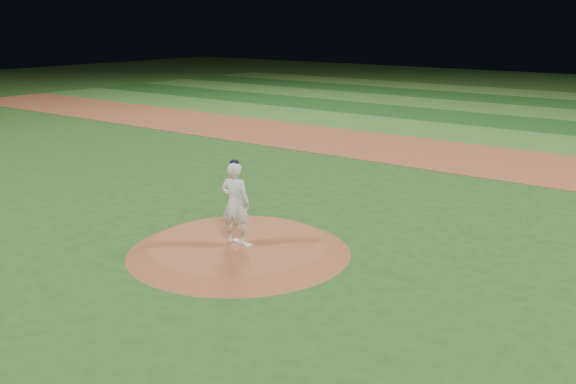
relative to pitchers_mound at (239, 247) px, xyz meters
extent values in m
plane|color=#25521A|center=(0.00, 0.00, -0.12)|extent=(120.00, 120.00, 0.00)
cube|color=#984F2F|center=(0.00, 14.00, -0.12)|extent=(70.00, 6.00, 0.02)
cube|color=#39742A|center=(0.00, 19.50, -0.12)|extent=(70.00, 5.00, 0.02)
cube|color=#1B4D18|center=(0.00, 24.50, -0.12)|extent=(70.00, 5.00, 0.02)
cube|color=#3B7129|center=(0.00, 29.50, -0.12)|extent=(70.00, 5.00, 0.02)
cone|color=#97502E|center=(0.00, 0.00, 0.00)|extent=(5.50, 5.50, 0.25)
cube|color=silver|center=(0.11, -0.01, 0.14)|extent=(0.66, 0.29, 0.03)
ellipsoid|color=silver|center=(-1.47, 1.18, 0.16)|extent=(0.13, 0.13, 0.07)
imported|color=white|center=(0.02, -0.13, 1.15)|extent=(0.84, 0.66, 2.05)
ellipsoid|color=black|center=(0.02, -0.13, 2.15)|extent=(0.22, 0.22, 0.15)
camera|label=1|loc=(9.96, -11.16, 5.45)|focal=40.00mm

